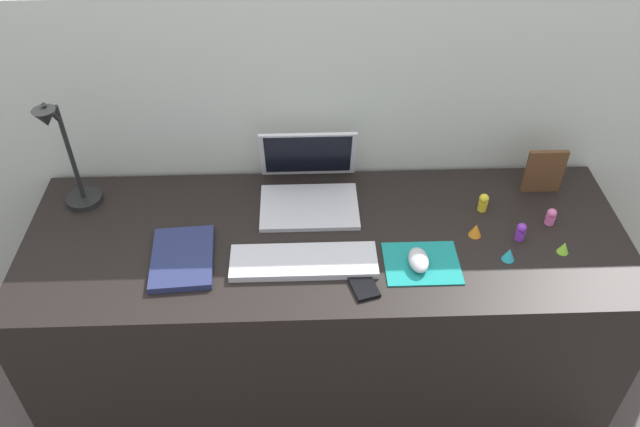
% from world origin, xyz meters
% --- Properties ---
extents(ground_plane, '(6.00, 6.00, 0.00)m').
position_xyz_m(ground_plane, '(0.00, 0.00, 0.00)').
color(ground_plane, '#59514C').
extents(back_wall, '(2.97, 0.05, 1.33)m').
position_xyz_m(back_wall, '(0.00, 0.35, 0.66)').
color(back_wall, beige).
rests_on(back_wall, ground_plane).
extents(desk, '(1.77, 0.62, 0.74)m').
position_xyz_m(desk, '(0.00, 0.00, 0.37)').
color(desk, black).
rests_on(desk, ground_plane).
extents(laptop, '(0.30, 0.28, 0.21)m').
position_xyz_m(laptop, '(-0.05, 0.19, 0.79)').
color(laptop, silver).
rests_on(laptop, desk).
extents(keyboard, '(0.41, 0.13, 0.02)m').
position_xyz_m(keyboard, '(-0.07, -0.11, 0.75)').
color(keyboard, silver).
rests_on(keyboard, desk).
extents(mousepad, '(0.21, 0.17, 0.00)m').
position_xyz_m(mousepad, '(0.26, -0.12, 0.74)').
color(mousepad, teal).
rests_on(mousepad, desk).
extents(mouse, '(0.06, 0.10, 0.03)m').
position_xyz_m(mouse, '(0.25, -0.13, 0.76)').
color(mouse, silver).
rests_on(mouse, mousepad).
extents(cell_phone, '(0.10, 0.14, 0.01)m').
position_xyz_m(cell_phone, '(0.09, -0.19, 0.74)').
color(cell_phone, black).
rests_on(cell_phone, desk).
extents(desk_lamp, '(0.11, 0.17, 0.39)m').
position_xyz_m(desk_lamp, '(-0.75, 0.15, 0.92)').
color(desk_lamp, black).
rests_on(desk_lamp, desk).
extents(notebook_pad, '(0.19, 0.25, 0.02)m').
position_xyz_m(notebook_pad, '(-0.41, -0.08, 0.75)').
color(notebook_pad, navy).
rests_on(notebook_pad, desk).
extents(picture_frame, '(0.12, 0.02, 0.15)m').
position_xyz_m(picture_frame, '(0.69, 0.19, 0.81)').
color(picture_frame, brown).
rests_on(picture_frame, desk).
extents(toy_figurine_yellow, '(0.03, 0.03, 0.06)m').
position_xyz_m(toy_figurine_yellow, '(0.48, 0.10, 0.77)').
color(toy_figurine_yellow, yellow).
rests_on(toy_figurine_yellow, desk).
extents(toy_figurine_purple, '(0.03, 0.03, 0.06)m').
position_xyz_m(toy_figurine_purple, '(0.56, -0.03, 0.77)').
color(toy_figurine_purple, purple).
rests_on(toy_figurine_purple, desk).
extents(toy_figurine_pink, '(0.03, 0.03, 0.05)m').
position_xyz_m(toy_figurine_pink, '(0.67, 0.04, 0.77)').
color(toy_figurine_pink, pink).
rests_on(toy_figurine_pink, desk).
extents(toy_figurine_orange, '(0.04, 0.04, 0.04)m').
position_xyz_m(toy_figurine_orange, '(0.44, -0.01, 0.76)').
color(toy_figurine_orange, orange).
rests_on(toy_figurine_orange, desk).
extents(toy_figurine_lime, '(0.03, 0.03, 0.04)m').
position_xyz_m(toy_figurine_lime, '(0.67, -0.09, 0.76)').
color(toy_figurine_lime, '#8CDB33').
rests_on(toy_figurine_lime, desk).
extents(toy_figurine_cyan, '(0.04, 0.04, 0.04)m').
position_xyz_m(toy_figurine_cyan, '(0.51, -0.11, 0.76)').
color(toy_figurine_cyan, '#28B7CC').
rests_on(toy_figurine_cyan, desk).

